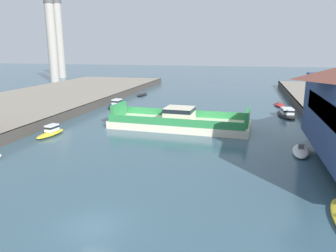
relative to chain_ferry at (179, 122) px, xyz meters
The scene contains 10 objects.
ground_plane 28.42m from the chain_ferry, 90.00° to the right, with size 400.00×400.00×0.00m, color #385666.
chain_ferry is the anchor object (origin of this frame).
moored_boat_near_right 34.98m from the chain_ferry, 117.42° to the left, with size 2.09×5.50×0.98m.
moored_boat_mid_left 28.62m from the chain_ferry, 55.11° to the left, with size 2.21×5.27×1.01m.
moored_boat_mid_right 21.48m from the chain_ferry, 138.34° to the left, with size 2.35×6.01×1.59m.
moored_boat_far_right 21.02m from the chain_ferry, 37.74° to the left, with size 3.42×7.90×1.55m.
moored_boat_upstream_a 18.31m from the chain_ferry, 152.91° to the right, with size 2.04×5.39×1.48m.
moored_boat_upstream_b 17.98m from the chain_ferry, 27.00° to the right, with size 2.59×5.93×0.99m.
smokestack_distant_a 96.66m from the chain_ferry, 131.67° to the left, with size 3.75×3.75×30.43m.
smokestack_distant_b 79.21m from the chain_ferry, 135.66° to the left, with size 3.44×3.44×28.05m.
Camera 1 is at (9.52, -17.63, 11.76)m, focal length 34.41 mm.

